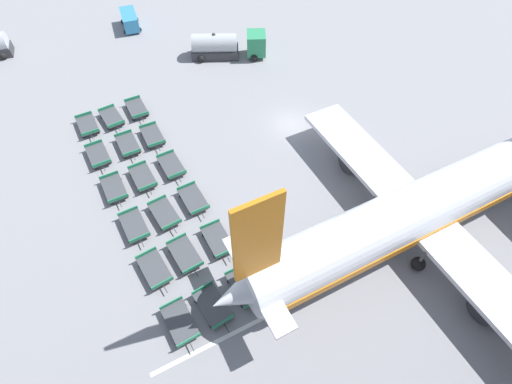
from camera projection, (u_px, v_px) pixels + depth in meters
The scene contains 23 objects.
ground_plane at pixel (291, 125), 41.71m from camera, with size 500.00×500.00×0.00m, color gray.
airplane at pixel (429, 204), 31.28m from camera, with size 28.40×37.47×12.46m.
fuel_tanker_primary at pixel (225, 46), 48.80m from camera, with size 5.21×9.40×3.04m.
service_van at pixel (130, 20), 53.28m from camera, with size 4.40×2.42×2.01m.
baggage_dolly_row_near_col_a at pixel (87, 125), 40.90m from camera, with size 3.96×2.26×0.92m.
baggage_dolly_row_near_col_b at pixel (98, 155), 38.21m from camera, with size 3.97×2.31×0.92m.
baggage_dolly_row_near_col_c at pixel (114, 188), 35.60m from camera, with size 3.96×2.25×0.92m.
baggage_dolly_row_near_col_d at pixel (134, 226), 33.05m from camera, with size 3.97×2.33×0.92m.
baggage_dolly_row_near_col_e at pixel (155, 269), 30.52m from camera, with size 3.97×2.49×0.92m.
baggage_dolly_row_near_col_f at pixel (180, 322), 27.91m from camera, with size 3.97×2.36×0.92m.
baggage_dolly_row_mid_a_col_a at pixel (112, 118), 41.66m from camera, with size 3.97×2.48×0.92m.
baggage_dolly_row_mid_a_col_b at pixel (128, 145), 39.12m from camera, with size 3.96×2.25×0.92m.
baggage_dolly_row_mid_a_col_c at pixel (143, 177), 36.43m from camera, with size 3.97×2.32×0.92m.
baggage_dolly_row_mid_a_col_d at pixel (165, 214), 33.83m from camera, with size 3.97×2.49×0.92m.
baggage_dolly_row_mid_a_col_e at pixel (185, 254), 31.34m from camera, with size 3.97×2.45×0.92m.
baggage_dolly_row_mid_a_col_f at pixel (213, 306), 28.67m from camera, with size 3.97×2.50×0.92m.
baggage_dolly_row_mid_b_col_a at pixel (137, 109), 42.59m from camera, with size 3.96×2.24×0.92m.
baggage_dolly_row_mid_b_col_b at pixel (153, 136), 39.91m from camera, with size 3.95×2.19×0.92m.
baggage_dolly_row_mid_b_col_c at pixel (172, 166), 37.34m from camera, with size 3.97×2.32×0.92m.
baggage_dolly_row_mid_b_col_d at pixel (193, 199), 34.82m from camera, with size 3.97×2.31×0.92m.
baggage_dolly_row_mid_b_col_e at pixel (218, 240), 32.20m from camera, with size 3.96×2.25×0.92m.
baggage_dolly_row_mid_b_col_f at pixel (245, 287), 29.61m from camera, with size 3.96×2.30×0.92m.
stand_guidance_stripe at pixel (347, 276), 30.72m from camera, with size 4.89×31.18×0.01m.
Camera 1 is at (28.87, -13.83, 27.91)m, focal length 28.00 mm.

